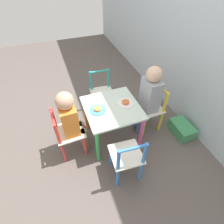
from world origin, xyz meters
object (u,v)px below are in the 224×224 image
object	(u,v)px
chair_teal	(102,94)
plate_back	(125,103)
chair_red	(68,134)
child_back	(149,96)
kids_table	(112,113)
plate_front	(98,110)
child_front	(71,119)
chair_blue	(127,158)
storage_bin	(182,129)
chair_yellow	(151,109)

from	to	relation	value
chair_teal	plate_back	distance (m)	0.50
chair_red	chair_teal	bearing A→B (deg)	-48.50
child_back	kids_table	bearing A→B (deg)	-90.00
plate_front	child_front	bearing A→B (deg)	-86.49
chair_red	chair_teal	size ratio (longest dim) A/B	1.00
chair_blue	storage_bin	world-z (taller)	chair_blue
storage_bin	plate_front	bearing A→B (deg)	-104.11
chair_yellow	plate_back	world-z (taller)	chair_yellow
child_back	child_front	bearing A→B (deg)	-89.56
storage_bin	kids_table	bearing A→B (deg)	-106.59
child_front	plate_front	bearing A→B (deg)	-88.76
chair_teal	chair_blue	world-z (taller)	same
chair_red	child_front	world-z (taller)	child_front
chair_teal	plate_back	size ratio (longest dim) A/B	3.32
chair_red	storage_bin	world-z (taller)	chair_red
chair_red	child_back	world-z (taller)	child_back
plate_front	chair_yellow	bearing A→B (deg)	91.07
chair_teal	chair_yellow	bearing A→B (deg)	-41.94
storage_bin	chair_red	bearing A→B (deg)	-99.67
chair_red	child_back	bearing A→B (deg)	-90.41
child_front	storage_bin	distance (m)	1.22
chair_blue	plate_front	bearing A→B (deg)	-72.70
chair_blue	plate_back	xyz separation A→B (m)	(-0.45, 0.17, 0.19)
child_back	storage_bin	world-z (taller)	child_back
plate_front	storage_bin	size ratio (longest dim) A/B	0.55
child_back	chair_teal	bearing A→B (deg)	-142.60
kids_table	chair_blue	xyz separation A→B (m)	(0.45, -0.03, -0.11)
child_front	plate_front	xyz separation A→B (m)	(-0.02, 0.25, 0.02)
chair_red	plate_back	distance (m)	0.63
chair_red	child_front	xyz separation A→B (m)	(-0.00, 0.06, 0.17)
kids_table	child_back	distance (m)	0.41
kids_table	chair_yellow	distance (m)	0.47
chair_red	plate_back	world-z (taller)	chair_red
storage_bin	chair_blue	bearing A→B (deg)	-73.55
chair_blue	storage_bin	distance (m)	0.84
chair_blue	storage_bin	xyz separation A→B (m)	(-0.23, 0.78, -0.20)
plate_front	plate_back	distance (m)	0.28
chair_red	chair_yellow	size ratio (longest dim) A/B	1.00
chair_red	chair_yellow	bearing A→B (deg)	-90.44
plate_front	chair_blue	bearing A→B (deg)	12.99
kids_table	storage_bin	bearing A→B (deg)	73.41
chair_teal	plate_back	xyz separation A→B (m)	(0.45, 0.10, 0.19)
chair_yellow	plate_front	distance (m)	0.63
plate_front	plate_back	xyz separation A→B (m)	(0.00, 0.28, 0.00)
plate_back	child_front	bearing A→B (deg)	-88.32
chair_yellow	child_back	size ratio (longest dim) A/B	0.68
chair_red	chair_blue	bearing A→B (deg)	-138.29
child_back	plate_front	distance (m)	0.53
plate_front	plate_back	world-z (taller)	same
chair_blue	plate_back	bearing A→B (deg)	-106.57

